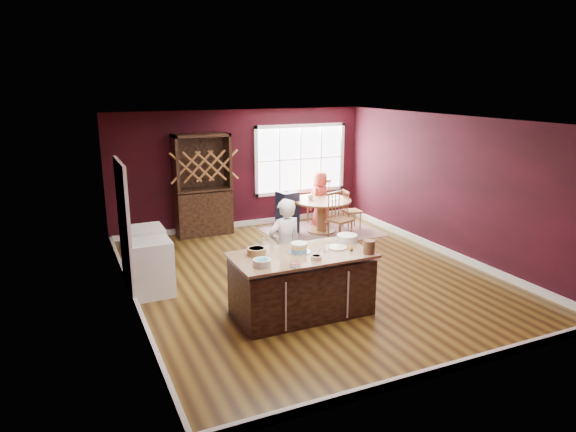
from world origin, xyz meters
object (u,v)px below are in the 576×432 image
at_px(high_chair, 287,211).
at_px(washer, 152,268).
at_px(seated_woman, 320,199).
at_px(toddler, 285,197).
at_px(chair_north, 318,201).
at_px(hutch, 203,185).
at_px(dryer, 145,254).
at_px(layer_cake, 299,248).
at_px(baker, 285,247).
at_px(kitchen_island, 302,285).
at_px(chair_south, 340,218).
at_px(chair_east, 352,209).
at_px(dining_table, 322,209).

bearing_deg(high_chair, washer, -158.02).
height_order(seated_woman, toddler, seated_woman).
xyz_separation_m(chair_north, seated_woman, (-0.04, -0.18, 0.10)).
bearing_deg(hutch, dryer, -125.72).
relative_size(layer_cake, hutch, 0.15).
xyz_separation_m(baker, chair_north, (2.44, 3.53, -0.24)).
bearing_deg(high_chair, kitchen_island, -123.39).
distance_m(washer, dryer, 0.64).
distance_m(chair_south, washer, 4.27).
bearing_deg(seated_woman, chair_east, 100.65).
xyz_separation_m(baker, high_chair, (1.44, 3.09, -0.29)).
bearing_deg(hutch, layer_cake, -87.47).
distance_m(high_chair, toddler, 0.33).
height_order(hutch, washer, hutch).
relative_size(washer, dryer, 0.95).
distance_m(chair_south, seated_woman, 1.38).
xyz_separation_m(layer_cake, chair_east, (3.01, 3.46, -0.53)).
distance_m(dining_table, toddler, 0.87).
bearing_deg(hutch, baker, -85.72).
bearing_deg(toddler, baker, -113.96).
bearing_deg(kitchen_island, toddler, 69.27).
height_order(seated_woman, dryer, seated_woman).
height_order(chair_north, seated_woman, seated_woman).
bearing_deg(toddler, washer, -144.95).
bearing_deg(seated_woman, dryer, -7.65).
height_order(layer_cake, toddler, layer_cake).
relative_size(toddler, washer, 0.29).
relative_size(chair_south, hutch, 0.48).
distance_m(hutch, dryer, 2.90).
distance_m(dining_table, chair_north, 0.76).
bearing_deg(layer_cake, dining_table, 57.42).
distance_m(layer_cake, chair_north, 4.94).
bearing_deg(hutch, chair_north, -4.98).
xyz_separation_m(baker, seated_woman, (2.41, 3.35, -0.14)).
height_order(chair_east, hutch, hutch).
bearing_deg(dining_table, layer_cake, -122.58).
bearing_deg(high_chair, seated_woman, 3.28).
xyz_separation_m(dining_table, chair_north, (0.28, 0.70, 0.01)).
bearing_deg(chair_north, seated_woman, 65.06).
relative_size(baker, seated_woman, 1.22).
relative_size(chair_east, seated_woman, 0.72).
bearing_deg(chair_south, hutch, 126.55).
relative_size(layer_cake, toddler, 1.29).
height_order(baker, chair_south, baker).
distance_m(chair_south, high_chair, 1.31).
bearing_deg(layer_cake, seated_woman, 58.35).
xyz_separation_m(chair_east, toddler, (-1.51, 0.41, 0.35)).
height_order(baker, chair_east, baker).
xyz_separation_m(kitchen_island, seated_woman, (2.49, 4.12, 0.20)).
bearing_deg(chair_south, chair_east, 27.88).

